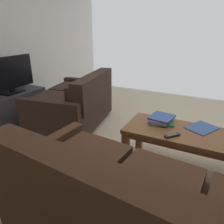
{
  "coord_description": "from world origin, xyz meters",
  "views": [
    {
      "loc": [
        -0.45,
        2.28,
        1.43
      ],
      "look_at": [
        0.33,
        0.75,
        0.74
      ],
      "focal_mm": 33.86,
      "sensor_mm": 36.0,
      "label": 1
    }
  ],
  "objects": [
    {
      "name": "book_stack",
      "position": [
        0.03,
        0.15,
        0.5
      ],
      "size": [
        0.31,
        0.32,
        0.07
      ],
      "color": "#337F51",
      "rests_on": "coffee_table"
    },
    {
      "name": "ground_plane",
      "position": [
        0.0,
        0.0,
        -0.0
      ],
      "size": [
        5.19,
        5.06,
        0.01
      ],
      "primitive_type": "cube",
      "color": "beige"
    },
    {
      "name": "flat_tv",
      "position": [
        2.28,
        0.22,
        0.79
      ],
      "size": [
        0.2,
        0.81,
        0.54
      ],
      "color": "black",
      "rests_on": "tv_stand"
    },
    {
      "name": "coffee_table",
      "position": [
        -0.25,
        0.26,
        0.39
      ],
      "size": [
        1.2,
        0.53,
        0.47
      ],
      "color": "brown",
      "rests_on": "ground"
    },
    {
      "name": "wall_right",
      "position": [
        2.6,
        0.0,
        1.28
      ],
      "size": [
        0.12,
        5.06,
        2.56
      ],
      "primitive_type": "cube",
      "color": "white",
      "rests_on": "ground"
    },
    {
      "name": "tv_remote",
      "position": [
        -0.16,
        0.43,
        0.48
      ],
      "size": [
        0.14,
        0.15,
        0.02
      ],
      "color": "black",
      "rests_on": "coffee_table"
    },
    {
      "name": "loose_magazine",
      "position": [
        -0.39,
        0.11,
        0.47
      ],
      "size": [
        0.34,
        0.37,
        0.01
      ],
      "primitive_type": "cube",
      "rotation": [
        0.0,
        0.0,
        2.65
      ],
      "color": "#385693",
      "rests_on": "coffee_table"
    },
    {
      "name": "tv_stand",
      "position": [
        2.28,
        0.22,
        0.26
      ],
      "size": [
        0.41,
        0.94,
        0.51
      ],
      "color": "#38383D",
      "rests_on": "ground"
    },
    {
      "name": "sofa_main",
      "position": [
        -0.19,
        1.37,
        0.37
      ],
      "size": [
        1.95,
        1.03,
        0.88
      ],
      "color": "black",
      "rests_on": "ground"
    },
    {
      "name": "loveseat_near",
      "position": [
        1.41,
        -0.15,
        0.36
      ],
      "size": [
        1.09,
        1.46,
        0.82
      ],
      "color": "black",
      "rests_on": "ground"
    }
  ]
}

